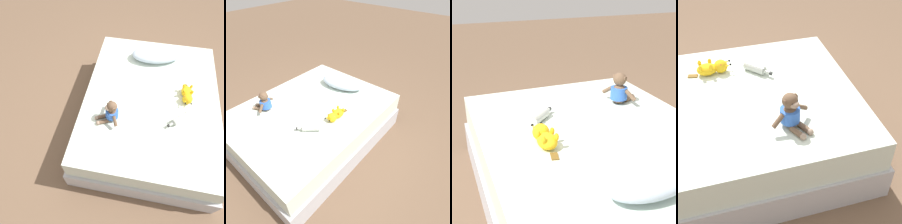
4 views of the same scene
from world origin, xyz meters
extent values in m
plane|color=brown|center=(0.00, 0.00, 0.00)|extent=(16.00, 16.00, 0.00)
cube|color=#B2B2B7|center=(0.00, 0.00, 0.12)|extent=(1.42, 1.87, 0.25)
cube|color=silver|center=(0.00, 0.00, 0.36)|extent=(1.38, 1.81, 0.23)
ellipsoid|color=silver|center=(0.00, 0.59, 0.55)|extent=(0.64, 0.43, 0.14)
ellipsoid|color=brown|center=(-0.36, -0.36, 0.55)|extent=(0.14, 0.14, 0.15)
cylinder|color=blue|center=(-0.36, -0.36, 0.56)|extent=(0.16, 0.16, 0.09)
sphere|color=brown|center=(-0.36, -0.36, 0.67)|extent=(0.10, 0.10, 0.10)
ellipsoid|color=gray|center=(-0.40, -0.37, 0.66)|extent=(0.07, 0.08, 0.04)
sphere|color=black|center=(-0.38, -0.39, 0.67)|extent=(0.01, 0.01, 0.01)
sphere|color=black|center=(-0.40, -0.36, 0.67)|extent=(0.01, 0.01, 0.01)
cylinder|color=brown|center=(-0.34, -0.40, 0.68)|extent=(0.03, 0.02, 0.03)
cylinder|color=brown|center=(-0.38, -0.31, 0.68)|extent=(0.03, 0.02, 0.03)
cylinder|color=brown|center=(-0.32, -0.44, 0.56)|extent=(0.07, 0.10, 0.08)
cylinder|color=brown|center=(-0.40, -0.27, 0.56)|extent=(0.07, 0.10, 0.08)
cylinder|color=brown|center=(-0.43, -0.43, 0.50)|extent=(0.11, 0.08, 0.04)
cylinder|color=brown|center=(-0.46, -0.37, 0.50)|extent=(0.11, 0.08, 0.04)
sphere|color=gray|center=(-0.47, -0.45, 0.50)|extent=(0.04, 0.04, 0.04)
sphere|color=gray|center=(-0.50, -0.39, 0.50)|extent=(0.04, 0.04, 0.04)
ellipsoid|color=yellow|center=(0.35, 0.08, 0.52)|extent=(0.11, 0.15, 0.08)
sphere|color=yellow|center=(0.35, -0.02, 0.53)|extent=(0.10, 0.10, 0.10)
cone|color=yellow|center=(0.38, -0.06, 0.54)|extent=(0.03, 0.06, 0.05)
sphere|color=black|center=(0.38, -0.09, 0.55)|extent=(0.02, 0.02, 0.02)
cone|color=yellow|center=(0.32, -0.06, 0.54)|extent=(0.03, 0.06, 0.05)
sphere|color=black|center=(0.32, -0.09, 0.55)|extent=(0.02, 0.02, 0.02)
sphere|color=red|center=(0.38, -0.02, 0.56)|extent=(0.02, 0.02, 0.02)
sphere|color=red|center=(0.32, -0.02, 0.56)|extent=(0.02, 0.02, 0.02)
ellipsoid|color=yellow|center=(0.39, 0.05, 0.56)|extent=(0.03, 0.03, 0.05)
ellipsoid|color=yellow|center=(0.31, 0.05, 0.56)|extent=(0.03, 0.03, 0.05)
ellipsoid|color=yellow|center=(0.38, 0.13, 0.56)|extent=(0.03, 0.03, 0.05)
ellipsoid|color=yellow|center=(0.31, 0.13, 0.56)|extent=(0.03, 0.03, 0.05)
cube|color=brown|center=(0.35, 0.19, 0.48)|extent=(0.05, 0.08, 0.01)
cylinder|color=#B7BCB2|center=(0.28, -0.27, 0.51)|extent=(0.17, 0.16, 0.07)
cylinder|color=#B7BCB2|center=(0.20, -0.34, 0.51)|extent=(0.05, 0.05, 0.02)
cylinder|color=black|center=(0.18, -0.36, 0.51)|extent=(0.03, 0.03, 0.03)
camera|label=1|loc=(-0.15, -1.46, 2.16)|focal=33.37mm
camera|label=2|loc=(1.40, -1.16, 1.87)|focal=30.84mm
camera|label=3|loc=(0.86, 1.63, 1.40)|focal=53.62mm
camera|label=4|loc=(-1.79, 0.05, 1.83)|focal=52.23mm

